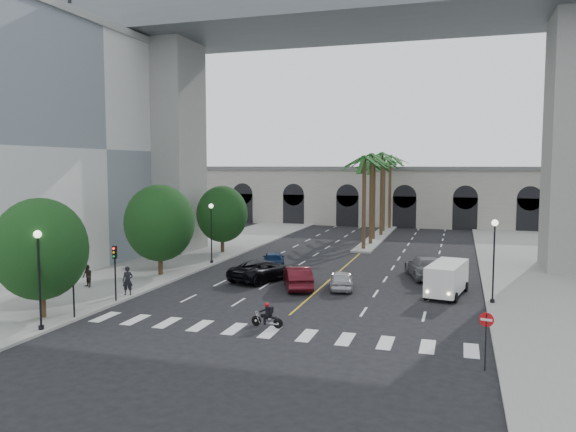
{
  "coord_description": "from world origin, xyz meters",
  "views": [
    {
      "loc": [
        9.3,
        -28.53,
        8.68
      ],
      "look_at": [
        -1.32,
        6.0,
        5.41
      ],
      "focal_mm": 35.0,
      "sensor_mm": 36.0,
      "label": 1
    }
  ],
  "objects_px": {
    "motorcycle_rider": "(268,316)",
    "pedestrian_a": "(128,281)",
    "do_not_enter_sign": "(486,329)",
    "car_c": "(263,270)",
    "traffic_signal_near": "(73,276)",
    "car_e": "(274,260)",
    "cargo_van": "(447,278)",
    "traffic_signal_far": "(115,264)",
    "lamp_post_left_near": "(39,271)",
    "car_a": "(341,280)",
    "car_d": "(426,267)",
    "lamp_post_right": "(494,254)",
    "lamp_post_left_far": "(211,228)",
    "car_b": "(298,277)",
    "pedestrian_b": "(87,276)"
  },
  "relations": [
    {
      "from": "motorcycle_rider",
      "to": "pedestrian_a",
      "type": "bearing_deg",
      "value": 168.39
    },
    {
      "from": "car_b",
      "to": "pedestrian_b",
      "type": "height_order",
      "value": "pedestrian_b"
    },
    {
      "from": "car_d",
      "to": "motorcycle_rider",
      "type": "bearing_deg",
      "value": 49.55
    },
    {
      "from": "lamp_post_left_far",
      "to": "cargo_van",
      "type": "relative_size",
      "value": 0.99
    },
    {
      "from": "lamp_post_left_near",
      "to": "car_a",
      "type": "bearing_deg",
      "value": 48.57
    },
    {
      "from": "cargo_van",
      "to": "motorcycle_rider",
      "type": "bearing_deg",
      "value": -120.25
    },
    {
      "from": "cargo_van",
      "to": "pedestrian_a",
      "type": "bearing_deg",
      "value": -151.27
    },
    {
      "from": "car_e",
      "to": "lamp_post_left_near",
      "type": "bearing_deg",
      "value": 54.88
    },
    {
      "from": "lamp_post_left_near",
      "to": "car_c",
      "type": "height_order",
      "value": "lamp_post_left_near"
    },
    {
      "from": "car_b",
      "to": "car_e",
      "type": "relative_size",
      "value": 1.09
    },
    {
      "from": "lamp_post_right",
      "to": "car_e",
      "type": "relative_size",
      "value": 1.19
    },
    {
      "from": "cargo_van",
      "to": "pedestrian_a",
      "type": "distance_m",
      "value": 21.16
    },
    {
      "from": "car_a",
      "to": "car_d",
      "type": "bearing_deg",
      "value": -145.15
    },
    {
      "from": "car_b",
      "to": "do_not_enter_sign",
      "type": "bearing_deg",
      "value": 110.47
    },
    {
      "from": "motorcycle_rider",
      "to": "traffic_signal_far",
      "type": "bearing_deg",
      "value": 176.17
    },
    {
      "from": "do_not_enter_sign",
      "to": "car_a",
      "type": "bearing_deg",
      "value": 135.55
    },
    {
      "from": "traffic_signal_near",
      "to": "do_not_enter_sign",
      "type": "distance_m",
      "value": 21.86
    },
    {
      "from": "traffic_signal_near",
      "to": "car_b",
      "type": "height_order",
      "value": "traffic_signal_near"
    },
    {
      "from": "lamp_post_right",
      "to": "lamp_post_left_near",
      "type": "bearing_deg",
      "value": -150.31
    },
    {
      "from": "lamp_post_left_far",
      "to": "traffic_signal_near",
      "type": "xyz_separation_m",
      "value": [
        0.1,
        -18.5,
        -0.71
      ]
    },
    {
      "from": "lamp_post_left_near",
      "to": "traffic_signal_far",
      "type": "distance_m",
      "value": 6.54
    },
    {
      "from": "lamp_post_right",
      "to": "pedestrian_a",
      "type": "height_order",
      "value": "lamp_post_right"
    },
    {
      "from": "lamp_post_left_far",
      "to": "do_not_enter_sign",
      "type": "relative_size",
      "value": 2.13
    },
    {
      "from": "lamp_post_left_near",
      "to": "pedestrian_a",
      "type": "distance_m",
      "value": 8.43
    },
    {
      "from": "car_c",
      "to": "traffic_signal_near",
      "type": "bearing_deg",
      "value": 85.16
    },
    {
      "from": "cargo_van",
      "to": "traffic_signal_near",
      "type": "bearing_deg",
      "value": -137.82
    },
    {
      "from": "pedestrian_a",
      "to": "do_not_enter_sign",
      "type": "distance_m",
      "value": 23.15
    },
    {
      "from": "car_a",
      "to": "do_not_enter_sign",
      "type": "xyz_separation_m",
      "value": [
        9.0,
        -13.62,
        1.15
      ]
    },
    {
      "from": "do_not_enter_sign",
      "to": "motorcycle_rider",
      "type": "bearing_deg",
      "value": 175.01
    },
    {
      "from": "motorcycle_rider",
      "to": "car_c",
      "type": "bearing_deg",
      "value": 118.3
    },
    {
      "from": "lamp_post_left_far",
      "to": "car_c",
      "type": "height_order",
      "value": "lamp_post_left_far"
    },
    {
      "from": "lamp_post_right",
      "to": "car_b",
      "type": "height_order",
      "value": "lamp_post_right"
    },
    {
      "from": "car_c",
      "to": "do_not_enter_sign",
      "type": "bearing_deg",
      "value": 157.09
    },
    {
      "from": "car_e",
      "to": "cargo_van",
      "type": "relative_size",
      "value": 0.83
    },
    {
      "from": "car_a",
      "to": "lamp_post_left_far",
      "type": "bearing_deg",
      "value": -37.96
    },
    {
      "from": "pedestrian_a",
      "to": "do_not_enter_sign",
      "type": "relative_size",
      "value": 0.76
    },
    {
      "from": "lamp_post_left_far",
      "to": "traffic_signal_near",
      "type": "distance_m",
      "value": 18.51
    },
    {
      "from": "motorcycle_rider",
      "to": "car_b",
      "type": "height_order",
      "value": "car_b"
    },
    {
      "from": "lamp_post_right",
      "to": "cargo_van",
      "type": "distance_m",
      "value": 3.87
    },
    {
      "from": "traffic_signal_near",
      "to": "car_c",
      "type": "relative_size",
      "value": 0.63
    },
    {
      "from": "car_c",
      "to": "do_not_enter_sign",
      "type": "relative_size",
      "value": 2.3
    },
    {
      "from": "car_e",
      "to": "pedestrian_a",
      "type": "height_order",
      "value": "pedestrian_a"
    },
    {
      "from": "lamp_post_left_near",
      "to": "pedestrian_a",
      "type": "bearing_deg",
      "value": 90.7
    },
    {
      "from": "car_d",
      "to": "car_e",
      "type": "relative_size",
      "value": 1.32
    },
    {
      "from": "lamp_post_right",
      "to": "cargo_van",
      "type": "relative_size",
      "value": 0.99
    },
    {
      "from": "cargo_van",
      "to": "car_e",
      "type": "bearing_deg",
      "value": 168.33
    },
    {
      "from": "lamp_post_left_near",
      "to": "car_e",
      "type": "height_order",
      "value": "lamp_post_left_near"
    },
    {
      "from": "car_a",
      "to": "traffic_signal_near",
      "type": "bearing_deg",
      "value": 31.8
    },
    {
      "from": "car_c",
      "to": "car_e",
      "type": "relative_size",
      "value": 1.28
    },
    {
      "from": "traffic_signal_near",
      "to": "cargo_van",
      "type": "xyz_separation_m",
      "value": [
        19.9,
        12.27,
        -1.29
      ]
    }
  ]
}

